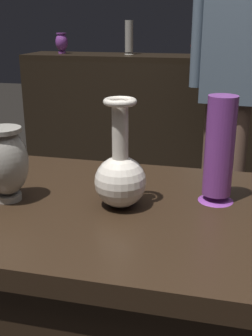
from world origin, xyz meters
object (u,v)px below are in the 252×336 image
shelf_vase_center (199,46)px  visitor_center_back (231,76)px  shelf_vase_far_left (62,42)px  shelf_vase_left (129,38)px  vase_centerpiece (120,175)px  vase_tall_behind (6,162)px  vase_left_accent (219,152)px

shelf_vase_center → visitor_center_back: visitor_center_back is taller
visitor_center_back → shelf_vase_far_left: bearing=-20.4°
visitor_center_back → shelf_vase_left: bearing=-35.7°
vase_centerpiece → visitor_center_back: visitor_center_back is taller
vase_centerpiece → vase_tall_behind: (-0.28, -0.03, 0.02)m
vase_left_accent → visitor_center_back: size_ratio=0.17×
vase_centerpiece → vase_tall_behind: 0.29m
shelf_vase_center → vase_tall_behind: bearing=-98.2°
shelf_vase_far_left → shelf_vase_center: size_ratio=1.32×
vase_centerpiece → shelf_vase_left: 2.30m
vase_left_accent → shelf_vase_far_left: shelf_vase_far_left is taller
shelf_vase_far_left → vase_left_accent: bearing=-59.7°
vase_centerpiece → vase_left_accent: size_ratio=1.00×
vase_centerpiece → shelf_vase_far_left: (-1.01, 2.21, 0.19)m
shelf_vase_left → shelf_vase_far_left: bearing=-176.3°
vase_centerpiece → shelf_vase_far_left: shelf_vase_far_left is taller
vase_centerpiece → vase_left_accent: bearing=21.1°
vase_tall_behind → shelf_vase_left: shelf_vase_left is taller
shelf_vase_left → shelf_vase_center: 0.53m
vase_tall_behind → visitor_center_back: size_ratio=0.12×
vase_centerpiece → vase_tall_behind: bearing=-174.4°
shelf_vase_left → shelf_vase_center: bearing=-11.1°
shelf_vase_far_left → shelf_vase_left: bearing=3.7°
vase_left_accent → shelf_vase_far_left: 2.46m
shelf_vase_left → shelf_vase_far_left: size_ratio=1.60×
vase_tall_behind → shelf_vase_center: shelf_vase_center is taller
shelf_vase_center → shelf_vase_left: bearing=168.9°
vase_left_accent → vase_centerpiece: bearing=-158.9°
shelf_vase_far_left → shelf_vase_center: bearing=-3.8°
vase_left_accent → shelf_vase_left: bearing=108.5°
vase_left_accent → shelf_vase_left: size_ratio=1.10×
vase_centerpiece → visitor_center_back: (0.25, 1.56, 0.05)m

